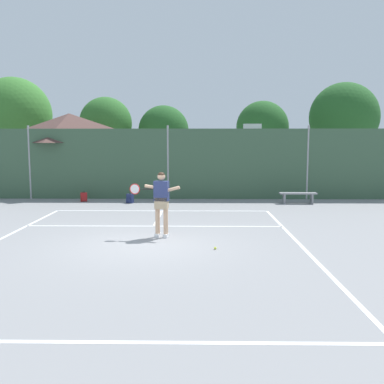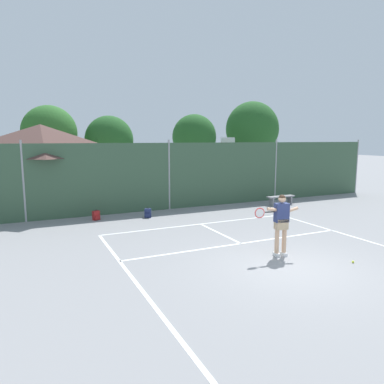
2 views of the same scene
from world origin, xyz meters
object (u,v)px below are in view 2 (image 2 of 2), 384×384
Objects in this scene: backpack_red at (96,216)px; basketball_hoop at (227,159)px; courtside_bench at (281,198)px; tennis_ball at (353,262)px; tennis_player at (281,220)px; backpack_navy at (148,213)px.

basketball_hoop is at bearing 15.79° from backpack_red.
backpack_red is 0.29× the size of courtside_bench.
basketball_hoop is 53.79× the size of tennis_ball.
basketball_hoop is at bearing 121.55° from courtside_bench.
tennis_ball is 0.14× the size of backpack_red.
courtside_bench is at bearing 50.84° from tennis_player.
basketball_hoop reaches higher than courtside_bench.
basketball_hoop is 11.21m from tennis_ball.
backpack_navy is 7.34m from courtside_bench.
tennis_ball is 8.91m from courtside_bench.
backpack_navy is at bearing -12.68° from backpack_red.
backpack_navy reaches higher than tennis_ball.
tennis_ball is at bearing -66.92° from backpack_navy.
courtside_bench reaches higher than backpack_navy.
basketball_hoop is 6.61m from backpack_navy.
backpack_red is 2.22m from backpack_navy.
backpack_red is at bearing 119.89° from tennis_player.
courtside_bench is (5.39, 6.62, -0.75)m from tennis_player.
tennis_player is 2.29m from tennis_ball.
tennis_ball is at bearing -42.90° from tennis_player.
tennis_ball is at bearing -101.70° from basketball_hoop.
tennis_player is 8.57m from courtside_bench.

